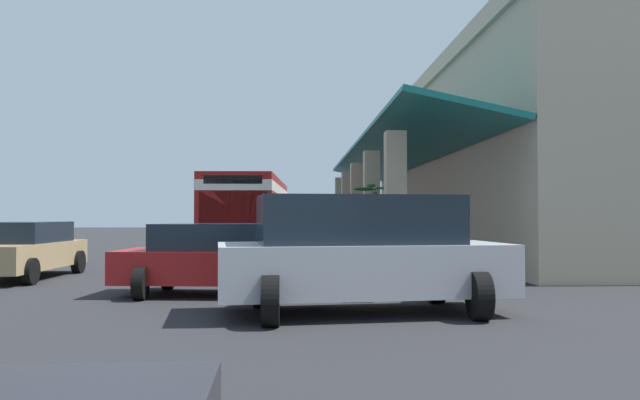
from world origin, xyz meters
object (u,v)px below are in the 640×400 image
transit_bus (251,210)px  parked_sedan_tan (23,249)px  potted_palm (375,240)px  pedestrian (292,237)px  parked_sedan_red (224,258)px  parked_suv_silver (361,253)px

transit_bus → parked_sedan_tan: bearing=-28.8°
parked_sedan_tan → potted_palm: potted_palm is taller
pedestrian → potted_palm: bearing=133.7°
transit_bus → potted_palm: 6.90m
transit_bus → parked_sedan_red: (13.06, 0.38, -1.10)m
transit_bus → parked_suv_silver: 15.91m
potted_palm → parked_sedan_tan: bearing=-65.4°
parked_sedan_red → parked_suv_silver: parked_suv_silver is taller
transit_bus → parked_sedan_red: bearing=1.7°
parked_sedan_tan → parked_sedan_red: (3.53, 5.61, 0.00)m
parked_sedan_tan → parked_suv_silver: (6.08, 8.19, 0.27)m
transit_bus → pedestrian: 7.97m
transit_bus → parked_sedan_red: 13.11m
parked_sedan_red → potted_palm: (-8.02, 4.21, 0.04)m
parked_sedan_red → potted_palm: size_ratio=1.65×
transit_bus → parked_suv_silver: bearing=10.7°
parked_sedan_tan → parked_sedan_red: same height
transit_bus → parked_sedan_red: size_ratio=2.48×
parked_sedan_tan → potted_palm: 10.80m
parked_sedan_red → parked_suv_silver: (2.55, 2.57, 0.27)m
parked_suv_silver → potted_palm: (-10.57, 1.63, -0.23)m
parked_suv_silver → pedestrian: parked_suv_silver is taller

